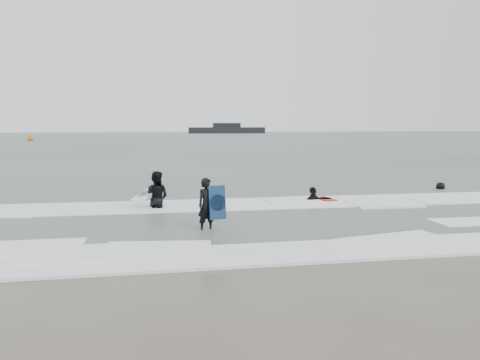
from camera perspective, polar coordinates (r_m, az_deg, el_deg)
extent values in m
plane|color=brown|center=(11.70, 4.07, -8.27)|extent=(320.00, 320.00, 0.00)
plane|color=#47544C|center=(91.06, -7.80, 4.93)|extent=(320.00, 320.00, 0.00)
imported|color=black|center=(13.42, -4.02, -6.29)|extent=(0.67, 0.56, 1.56)
imported|color=black|center=(17.09, -10.14, -3.52)|extent=(1.12, 0.98, 1.93)
imported|color=black|center=(18.55, 8.91, -2.68)|extent=(1.10, 0.69, 1.75)
imported|color=black|center=(23.56, 23.24, -1.13)|extent=(0.83, 0.64, 1.51)
cube|color=white|center=(11.13, 4.80, -8.89)|extent=(30.03, 2.32, 0.07)
cube|color=white|center=(17.44, -0.54, -3.06)|extent=(30.00, 2.60, 0.09)
sphere|color=#D66209|center=(91.82, -24.18, 4.63)|extent=(1.00, 1.00, 1.00)
cylinder|color=#D66209|center=(91.81, -24.20, 5.03)|extent=(0.10, 0.10, 1.00)
cube|color=black|center=(148.53, -1.63, 6.08)|extent=(23.91, 4.27, 1.88)
cube|color=black|center=(148.51, -1.63, 6.71)|extent=(8.54, 2.56, 1.37)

